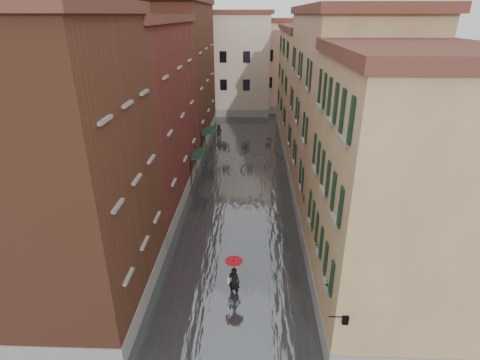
# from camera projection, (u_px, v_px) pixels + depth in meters

# --- Properties ---
(ground) EXTENTS (120.00, 120.00, 0.00)m
(ground) POSITION_uv_depth(u_px,v_px,m) (233.00, 277.00, 20.21)
(ground) COLOR #5E5E61
(ground) RESTS_ON ground
(floodwater) EXTENTS (10.00, 60.00, 0.20)m
(floodwater) POSITION_uv_depth(u_px,v_px,m) (241.00, 178.00, 32.04)
(floodwater) COLOR #464B4E
(floodwater) RESTS_ON ground
(building_left_near) EXTENTS (6.00, 8.00, 13.00)m
(building_left_near) POSITION_uv_depth(u_px,v_px,m) (66.00, 180.00, 15.97)
(building_left_near) COLOR brown
(building_left_near) RESTS_ON ground
(building_left_mid) EXTENTS (6.00, 14.00, 12.50)m
(building_left_mid) POSITION_uv_depth(u_px,v_px,m) (139.00, 119.00, 26.12)
(building_left_mid) COLOR maroon
(building_left_mid) RESTS_ON ground
(building_left_far) EXTENTS (6.00, 16.00, 14.00)m
(building_left_far) POSITION_uv_depth(u_px,v_px,m) (179.00, 76.00, 39.52)
(building_left_far) COLOR brown
(building_left_far) RESTS_ON ground
(building_right_near) EXTENTS (6.00, 8.00, 11.50)m
(building_right_near) POSITION_uv_depth(u_px,v_px,m) (395.00, 201.00, 15.82)
(building_right_near) COLOR #997B4F
(building_right_near) RESTS_ON ground
(building_right_mid) EXTENTS (6.00, 14.00, 13.00)m
(building_right_mid) POSITION_uv_depth(u_px,v_px,m) (342.00, 118.00, 25.56)
(building_right_mid) COLOR tan
(building_right_mid) RESTS_ON ground
(building_right_far) EXTENTS (6.00, 16.00, 11.50)m
(building_right_far) POSITION_uv_depth(u_px,v_px,m) (311.00, 89.00, 39.56)
(building_right_far) COLOR #997B4F
(building_right_far) RESTS_ON ground
(building_end_cream) EXTENTS (12.00, 9.00, 13.00)m
(building_end_cream) POSITION_uv_depth(u_px,v_px,m) (226.00, 65.00, 52.38)
(building_end_cream) COLOR #C7B19E
(building_end_cream) RESTS_ON ground
(building_end_pink) EXTENTS (10.00, 9.00, 12.00)m
(building_end_pink) POSITION_uv_depth(u_px,v_px,m) (289.00, 67.00, 54.11)
(building_end_pink) COLOR #D1A693
(building_end_pink) RESTS_ON ground
(awning_near) EXTENTS (1.09, 2.75, 2.80)m
(awning_near) POSITION_uv_depth(u_px,v_px,m) (198.00, 155.00, 30.61)
(awning_near) COLOR black
(awning_near) RESTS_ON ground
(awning_far) EXTENTS (1.09, 2.80, 2.80)m
(awning_far) POSITION_uv_depth(u_px,v_px,m) (208.00, 132.00, 36.61)
(awning_far) COLOR black
(awning_far) RESTS_ON ground
(wall_lantern) EXTENTS (0.71, 0.22, 0.35)m
(wall_lantern) POSITION_uv_depth(u_px,v_px,m) (345.00, 319.00, 13.37)
(wall_lantern) COLOR black
(wall_lantern) RESTS_ON ground
(window_planters) EXTENTS (0.59, 10.62, 0.84)m
(window_planters) POSITION_uv_depth(u_px,v_px,m) (314.00, 217.00, 19.07)
(window_planters) COLOR brown
(window_planters) RESTS_ON ground
(pedestrian_main) EXTENTS (0.91, 0.91, 2.06)m
(pedestrian_main) POSITION_uv_depth(u_px,v_px,m) (234.00, 275.00, 18.41)
(pedestrian_main) COLOR black
(pedestrian_main) RESTS_ON ground
(pedestrian_far) EXTENTS (1.02, 0.91, 1.74)m
(pedestrian_far) POSITION_uv_depth(u_px,v_px,m) (219.00, 132.00, 41.96)
(pedestrian_far) COLOR black
(pedestrian_far) RESTS_ON ground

